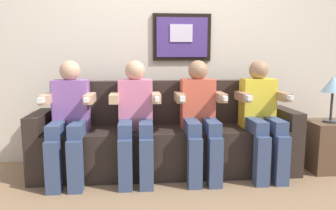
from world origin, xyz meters
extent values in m
plane|color=#8C6B4C|center=(0.00, 0.00, 0.00)|extent=(6.44, 6.44, 0.00)
cube|color=beige|center=(0.00, 0.77, 1.30)|extent=(4.96, 0.05, 2.60)
cube|color=black|center=(0.20, 0.72, 1.35)|extent=(0.63, 0.03, 0.50)
cube|color=#4C337F|center=(0.20, 0.71, 1.35)|extent=(0.55, 0.02, 0.42)
cube|color=silver|center=(0.19, 0.70, 1.39)|extent=(0.24, 0.02, 0.18)
cube|color=#2D231E|center=(0.00, 0.29, 0.23)|extent=(2.28, 0.58, 0.45)
cube|color=#2D231E|center=(0.00, 0.51, 0.68)|extent=(2.28, 0.14, 0.45)
cube|color=#2D231E|center=(-1.21, 0.29, 0.31)|extent=(0.14, 0.58, 0.62)
cube|color=#2D231E|center=(1.21, 0.29, 0.31)|extent=(0.14, 0.58, 0.62)
cube|color=#8C59A5|center=(-0.90, 0.28, 0.69)|extent=(0.32, 0.20, 0.48)
sphere|color=tan|center=(-0.90, 0.28, 1.02)|extent=(0.19, 0.19, 0.19)
cube|color=#38476B|center=(-0.99, 0.08, 0.51)|extent=(0.12, 0.40, 0.12)
cube|color=#38476B|center=(-0.81, 0.08, 0.51)|extent=(0.12, 0.40, 0.12)
cube|color=#38476B|center=(-0.99, -0.12, 0.23)|extent=(0.12, 0.12, 0.45)
cube|color=#38476B|center=(-0.81, -0.12, 0.23)|extent=(0.12, 0.12, 0.45)
cube|color=tan|center=(-1.09, 0.16, 0.77)|extent=(0.08, 0.28, 0.08)
cube|color=tan|center=(-0.71, 0.16, 0.77)|extent=(0.08, 0.28, 0.08)
cube|color=white|center=(-0.71, 0.00, 0.78)|extent=(0.04, 0.13, 0.04)
cube|color=white|center=(-1.09, 0.00, 0.78)|extent=(0.04, 0.10, 0.04)
cube|color=pink|center=(-0.30, 0.28, 0.69)|extent=(0.32, 0.20, 0.48)
sphere|color=tan|center=(-0.30, 0.28, 1.02)|extent=(0.19, 0.19, 0.19)
cube|color=#38476B|center=(-0.39, 0.08, 0.51)|extent=(0.12, 0.40, 0.12)
cube|color=#38476B|center=(-0.21, 0.08, 0.51)|extent=(0.12, 0.40, 0.12)
cube|color=#38476B|center=(-0.39, -0.12, 0.23)|extent=(0.12, 0.12, 0.45)
cube|color=#38476B|center=(-0.21, -0.12, 0.23)|extent=(0.12, 0.12, 0.45)
cube|color=tan|center=(-0.49, 0.16, 0.77)|extent=(0.08, 0.28, 0.08)
cube|color=tan|center=(-0.11, 0.16, 0.77)|extent=(0.08, 0.28, 0.08)
cube|color=white|center=(-0.11, 0.00, 0.78)|extent=(0.04, 0.13, 0.04)
cube|color=#D8593F|center=(0.30, 0.28, 0.69)|extent=(0.32, 0.20, 0.48)
sphere|color=#9E7556|center=(0.30, 0.28, 1.02)|extent=(0.19, 0.19, 0.19)
cube|color=#38476B|center=(0.21, 0.08, 0.51)|extent=(0.12, 0.40, 0.12)
cube|color=#38476B|center=(0.39, 0.08, 0.51)|extent=(0.12, 0.40, 0.12)
cube|color=#38476B|center=(0.21, -0.12, 0.23)|extent=(0.12, 0.12, 0.45)
cube|color=#38476B|center=(0.39, -0.12, 0.23)|extent=(0.12, 0.12, 0.45)
cube|color=#9E7556|center=(0.11, 0.16, 0.77)|extent=(0.08, 0.28, 0.08)
cube|color=#9E7556|center=(0.49, 0.16, 0.77)|extent=(0.08, 0.28, 0.08)
cube|color=white|center=(0.49, 0.00, 0.78)|extent=(0.04, 0.13, 0.04)
cube|color=white|center=(0.11, 0.00, 0.78)|extent=(0.04, 0.10, 0.04)
cube|color=yellow|center=(0.90, 0.28, 0.69)|extent=(0.32, 0.20, 0.48)
sphere|color=#9E7556|center=(0.90, 0.28, 1.02)|extent=(0.19, 0.19, 0.19)
cube|color=#38476B|center=(0.81, 0.08, 0.51)|extent=(0.12, 0.40, 0.12)
cube|color=#38476B|center=(0.99, 0.08, 0.51)|extent=(0.12, 0.40, 0.12)
cube|color=#38476B|center=(0.81, -0.12, 0.23)|extent=(0.12, 0.12, 0.45)
cube|color=#38476B|center=(0.99, -0.12, 0.23)|extent=(0.12, 0.12, 0.45)
cube|color=#9E7556|center=(0.71, 0.16, 0.77)|extent=(0.08, 0.28, 0.08)
cube|color=#9E7556|center=(1.09, 0.16, 0.77)|extent=(0.08, 0.28, 0.08)
cube|color=white|center=(1.09, 0.00, 0.78)|extent=(0.04, 0.13, 0.04)
cube|color=white|center=(0.71, 0.00, 0.78)|extent=(0.04, 0.10, 0.04)
cube|color=brown|center=(1.63, 0.22, 0.25)|extent=(0.40, 0.40, 0.50)
cylinder|color=#333338|center=(1.62, 0.18, 0.51)|extent=(0.14, 0.14, 0.02)
cylinder|color=#333338|center=(1.62, 0.18, 0.66)|extent=(0.02, 0.02, 0.28)
cone|color=#8CB2CC|center=(1.62, 0.18, 0.88)|extent=(0.22, 0.22, 0.16)
camera|label=1|loc=(-0.26, -2.79, 1.15)|focal=34.39mm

